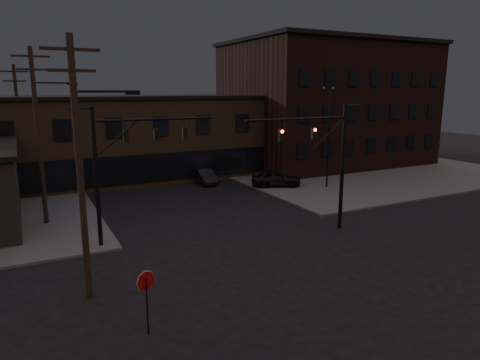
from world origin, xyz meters
The scene contains 15 objects.
ground centered at (0.00, 0.00, 0.00)m, with size 140.00×140.00×0.00m, color black.
sidewalk_ne centered at (22.00, 22.00, 0.07)m, with size 30.00×30.00×0.15m, color #474744.
building_row centered at (0.00, 28.00, 4.00)m, with size 40.00×12.00×8.00m, color #4D3C29.
building_right centered at (22.00, 26.00, 7.00)m, with size 22.00×16.00×14.00m, color black.
traffic_signal_near centered at (5.36, 4.50, 4.93)m, with size 7.12×0.24×8.00m.
traffic_signal_far centered at (-6.72, 8.00, 5.01)m, with size 7.12×0.24×8.00m.
stop_sign centered at (-8.00, -1.99, 1.84)m, with size 0.72×0.33×2.48m.
utility_pole_near centered at (-9.43, 2.00, 5.87)m, with size 3.70×0.28×11.00m.
utility_pole_mid centered at (-10.44, 14.00, 6.13)m, with size 3.70×0.28×11.50m.
utility_pole_far centered at (-11.50, 26.00, 5.78)m, with size 2.20×0.28×11.00m.
lot_light_a centered at (13.00, 14.00, 5.51)m, with size 1.50×0.28×9.14m.
lot_light_b centered at (19.00, 19.00, 5.51)m, with size 1.50×0.28×9.14m.
parked_car_lot_a centered at (9.00, 16.34, 0.91)m, with size 1.81×4.49×1.53m, color black.
parked_car_lot_b centered at (20.88, 24.01, 0.84)m, with size 1.93×4.75×1.38m, color silver.
car_crossing centered at (3.97, 21.22, 0.70)m, with size 1.48×4.24×1.40m, color black.
Camera 1 is at (-11.54, -16.28, 8.86)m, focal length 32.00 mm.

